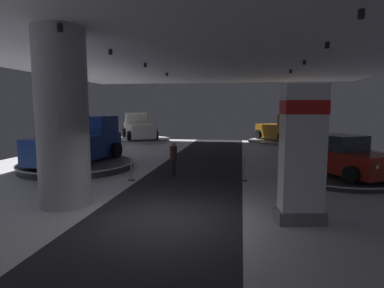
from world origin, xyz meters
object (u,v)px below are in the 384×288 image
display_platform_mid_right (339,176)px  display_car_mid_right (340,157)px  brand_sign_pylon (302,152)px  visitor_walking_near (174,156)px  pickup_truck_deep_right (283,130)px  display_platform_deep_left (139,140)px  pickup_truck_deep_left (139,128)px  display_platform_mid_left (77,165)px  column_left (63,119)px  pickup_truck_mid_left (81,143)px  display_platform_deep_right (280,142)px

display_platform_mid_right → display_car_mid_right: size_ratio=1.06×
brand_sign_pylon → visitor_walking_near: bearing=132.0°
pickup_truck_deep_right → visitor_walking_near: (-6.58, -14.24, -0.29)m
display_platform_deep_left → pickup_truck_deep_left: 1.12m
display_platform_mid_right → display_platform_mid_left: 12.50m
column_left → display_platform_deep_left: (-3.80, 18.55, -2.58)m
pickup_truck_mid_left → visitor_walking_near: size_ratio=3.48×
display_platform_deep_left → display_platform_deep_right: 12.77m
brand_sign_pylon → display_platform_deep_left: bearing=119.8°
display_platform_deep_right → display_platform_mid_right: size_ratio=1.19×
display_platform_deep_right → pickup_truck_deep_right: (0.14, -0.29, 1.05)m
display_car_mid_right → display_platform_mid_left: 12.51m
brand_sign_pylon → display_platform_mid_right: bearing=64.8°
column_left → display_platform_mid_left: bearing=116.0°
pickup_truck_deep_right → display_platform_mid_right: pickup_truck_deep_right is taller
pickup_truck_deep_left → pickup_truck_deep_right: pickup_truck_deep_left is taller
display_platform_deep_left → pickup_truck_deep_right: 12.95m
pickup_truck_deep_right → display_platform_mid_left: bearing=-131.6°
column_left → pickup_truck_deep_right: (9.11, 18.85, -1.55)m
pickup_truck_deep_left → display_platform_deep_right: pickup_truck_deep_left is taller
column_left → display_platform_mid_left: (-2.71, 5.54, -2.56)m
column_left → pickup_truck_mid_left: bearing=114.5°
display_platform_deep_left → pickup_truck_mid_left: 12.79m
display_platform_deep_right → pickup_truck_deep_left: bearing=-178.7°
column_left → display_platform_mid_right: column_left is taller
column_left → pickup_truck_deep_right: column_left is taller
display_platform_deep_right → pickup_truck_mid_left: (-11.63, -13.27, 1.14)m
column_left → pickup_truck_mid_left: size_ratio=0.99×
pickup_truck_mid_left → pickup_truck_deep_left: bearing=95.6°
pickup_truck_deep_right → display_car_mid_right: size_ratio=1.26×
display_car_mid_right → pickup_truck_mid_left: 12.46m
display_platform_mid_right → display_car_mid_right: display_car_mid_right is taller
pickup_truck_deep_right → display_platform_deep_right: bearing=116.6°
pickup_truck_deep_left → display_platform_mid_left: bearing=-84.7°
pickup_truck_deep_right → display_car_mid_right: bearing=-87.2°
brand_sign_pylon → pickup_truck_deep_left: (-11.08, 19.34, -0.68)m
display_platform_deep_right → visitor_walking_near: visitor_walking_near is taller
brand_sign_pylon → pickup_truck_mid_left: size_ratio=0.67×
brand_sign_pylon → pickup_truck_deep_right: brand_sign_pylon is taller
display_car_mid_right → visitor_walking_near: 7.27m
brand_sign_pylon → display_platform_deep_right: 19.81m
column_left → display_platform_mid_left: 6.68m
display_platform_deep_right → display_car_mid_right: display_car_mid_right is taller
brand_sign_pylon → pickup_truck_deep_right: bearing=84.2°
column_left → pickup_truck_deep_left: column_left is taller
brand_sign_pylon → display_platform_deep_right: size_ratio=0.65×
pickup_truck_deep_left → pickup_truck_deep_right: size_ratio=1.00×
display_platform_deep_right → pickup_truck_mid_left: pickup_truck_mid_left is taller
display_platform_deep_left → pickup_truck_mid_left: bearing=-84.9°
pickup_truck_mid_left → brand_sign_pylon: bearing=-33.0°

